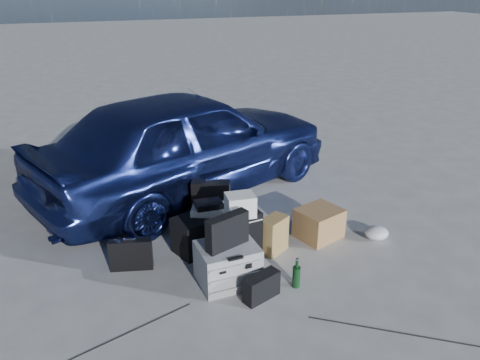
% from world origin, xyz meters
% --- Properties ---
extents(ground, '(60.00, 60.00, 0.00)m').
position_xyz_m(ground, '(0.00, 0.00, 0.00)').
color(ground, '#A9A9A4').
rests_on(ground, ground).
extents(car, '(4.39, 3.07, 1.39)m').
position_xyz_m(car, '(-0.07, 2.10, 0.69)').
color(car, navy).
rests_on(car, ground).
extents(pelican_case, '(0.56, 0.46, 0.39)m').
position_xyz_m(pelican_case, '(-0.24, -0.02, 0.19)').
color(pelican_case, '#A0A2A5').
rests_on(pelican_case, ground).
extents(laptop_bag, '(0.43, 0.24, 0.32)m').
position_xyz_m(laptop_bag, '(-0.24, -0.03, 0.55)').
color(laptop_bag, black).
rests_on(laptop_bag, pelican_case).
extents(briefcase, '(0.42, 0.19, 0.32)m').
position_xyz_m(briefcase, '(-1.06, 0.50, 0.16)').
color(briefcase, black).
rests_on(briefcase, ground).
extents(suitcase_left, '(0.45, 0.32, 0.56)m').
position_xyz_m(suitcase_left, '(-0.06, 1.07, 0.28)').
color(suitcase_left, black).
rests_on(suitcase_left, ground).
extents(suitcase_right, '(0.45, 0.21, 0.51)m').
position_xyz_m(suitcase_right, '(0.00, 0.29, 0.26)').
color(suitcase_right, black).
rests_on(suitcase_right, ground).
extents(white_carton, '(0.29, 0.24, 0.22)m').
position_xyz_m(white_carton, '(0.00, 0.28, 0.62)').
color(white_carton, silver).
rests_on(white_carton, suitcase_right).
extents(duffel_bag, '(0.84, 0.58, 0.39)m').
position_xyz_m(duffel_bag, '(-0.21, 0.67, 0.19)').
color(duffel_bag, black).
rests_on(duffel_bag, ground).
extents(flat_box_white, '(0.46, 0.41, 0.07)m').
position_xyz_m(flat_box_white, '(-0.19, 0.68, 0.42)').
color(flat_box_white, silver).
rests_on(flat_box_white, duffel_bag).
extents(flat_box_black, '(0.29, 0.21, 0.06)m').
position_xyz_m(flat_box_black, '(-0.21, 0.68, 0.48)').
color(flat_box_black, black).
rests_on(flat_box_black, flat_box_white).
extents(kraft_bag, '(0.34, 0.30, 0.39)m').
position_xyz_m(kraft_bag, '(0.39, 0.33, 0.19)').
color(kraft_bag, '#A07745').
rests_on(kraft_bag, ground).
extents(cardboard_box, '(0.54, 0.51, 0.33)m').
position_xyz_m(cardboard_box, '(0.97, 0.43, 0.17)').
color(cardboard_box, '#9B7644').
rests_on(cardboard_box, ground).
extents(plastic_bag, '(0.30, 0.27, 0.14)m').
position_xyz_m(plastic_bag, '(1.55, 0.17, 0.07)').
color(plastic_bag, silver).
rests_on(plastic_bag, ground).
extents(messenger_bag, '(0.37, 0.24, 0.24)m').
position_xyz_m(messenger_bag, '(-0.03, -0.36, 0.12)').
color(messenger_bag, black).
rests_on(messenger_bag, ground).
extents(green_bottle, '(0.08, 0.08, 0.29)m').
position_xyz_m(green_bottle, '(0.33, -0.31, 0.14)').
color(green_bottle, black).
rests_on(green_bottle, ground).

